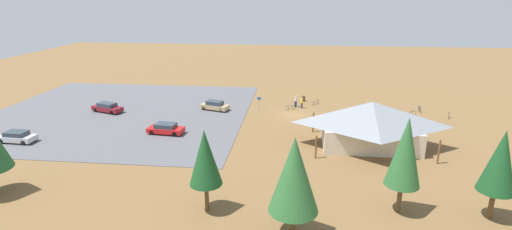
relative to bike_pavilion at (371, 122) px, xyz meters
The scene contains 24 objects.
ground 14.80m from the bike_pavilion, 51.73° to the right, with size 160.00×160.00×0.00m, color brown.
parking_lot_asphalt 36.40m from the bike_pavilion, 15.67° to the right, with size 37.97×35.52×0.05m, color #56565B.
bike_pavilion is the anchor object (origin of this frame).
trash_bin 20.47m from the bike_pavilion, 68.55° to the right, with size 0.60×0.60×0.90m, color brown.
lot_sign 19.26m from the bike_pavilion, 42.15° to the right, with size 0.56×0.08×2.20m.
pine_east 20.24m from the bike_pavilion, 64.55° to the left, with size 3.68×3.68×7.73m.
pine_far_west 22.18m from the bike_pavilion, 44.72° to the left, with size 2.67×2.67×7.03m.
pine_west 16.07m from the bike_pavilion, 115.71° to the left, with size 2.70×2.70×7.48m.
pine_center 14.32m from the bike_pavilion, 89.79° to the left, with size 2.77×2.77×8.16m.
bicycle_white_near_porch 15.31m from the bike_pavilion, 124.21° to the right, with size 0.48×1.69×0.82m.
bicycle_silver_lone_east 18.22m from the bike_pavilion, 72.29° to the right, with size 1.19×1.28×0.81m.
bicycle_teal_trailside 11.66m from the bike_pavilion, 124.52° to the right, with size 1.44×0.96×0.87m.
bicycle_red_yard_left 18.26m from the bike_pavilion, 137.62° to the right, with size 0.71×1.59×0.78m.
bicycle_blue_near_sign 18.12m from the bike_pavilion, 124.07° to the right, with size 0.48×1.76×0.84m.
bicycle_yellow_mid_cluster 9.58m from the bike_pavilion, 106.11° to the right, with size 1.73×0.52×0.86m.
bicycle_purple_yard_front 14.58m from the bike_pavilion, 107.48° to the right, with size 1.61×0.65×0.80m.
bicycle_green_front_row 16.86m from the bike_pavilion, 55.39° to the right, with size 1.46×0.90×0.77m.
bicycle_black_edge_north 12.68m from the bike_pavilion, 110.90° to the right, with size 1.78×0.48×0.84m.
car_tan_back_corner 24.44m from the bike_pavilion, 30.34° to the right, with size 4.65×2.96×1.43m.
car_maroon_near_entry 38.13m from the bike_pavilion, 14.46° to the right, with size 5.10×3.17×1.43m.
car_silver_far_end 42.04m from the bike_pavilion, ahead, with size 4.44×2.03×1.36m.
car_red_second_row 25.17m from the bike_pavilion, ahead, with size 4.69×2.30×1.36m.
visitor_by_pavilion 16.88m from the bike_pavilion, 62.58° to the right, with size 0.36×0.36×1.70m.
visitor_at_bikes 17.84m from the bike_pavilion, 60.63° to the right, with size 0.40×0.39×1.75m.
Camera 1 is at (-0.22, 54.06, 17.09)m, focal length 26.73 mm.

